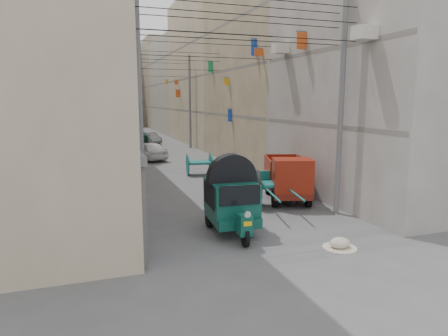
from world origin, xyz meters
name	(u,v)px	position (x,y,z in m)	size (l,w,h in m)	color
ground	(358,305)	(0.00, 0.00, 0.00)	(140.00, 140.00, 0.00)	#4E4E51
building_row_left	(50,75)	(-8.00, 34.13, 6.46)	(8.00, 62.00, 14.00)	#BCAA8E
building_row_right	(216,78)	(8.00, 34.13, 6.46)	(8.00, 62.00, 14.00)	#ABA5A0
end_cap_building	(115,87)	(0.00, 66.00, 6.50)	(22.00, 10.00, 13.00)	tan
shutters_left	(120,167)	(-3.92, 10.38, 1.49)	(0.18, 14.40, 2.88)	#4C4C51
signboards	(162,112)	(-0.01, 21.66, 3.43)	(8.22, 40.52, 5.67)	#D45018
ac_units	(321,16)	(3.65, 7.67, 7.43)	(0.70, 6.55, 3.35)	beige
utility_poles	(177,104)	(0.00, 17.00, 4.00)	(7.40, 22.20, 8.00)	slate
overhead_cables	(187,50)	(0.00, 14.40, 6.77)	(7.40, 22.52, 1.12)	black
auto_rickshaw	(232,197)	(-0.87, 5.29, 1.14)	(1.71, 2.81, 1.94)	black
tonga_cart	(273,187)	(1.80, 7.70, 0.77)	(1.86, 3.47, 1.49)	black
mini_truck	(289,180)	(2.68, 8.07, 0.94)	(2.57, 3.78, 1.95)	black
second_cart	(199,164)	(0.84, 15.24, 0.66)	(1.54, 1.40, 1.23)	#166360
feed_sack	(340,243)	(1.59, 2.90, 0.15)	(0.61, 0.49, 0.31)	beige
horse	(240,193)	(0.08, 7.00, 0.84)	(0.91, 2.00, 1.69)	maroon
distant_car_white	(148,151)	(-1.06, 22.08, 0.66)	(1.55, 3.86, 1.31)	white
distant_car_grey	(151,138)	(0.86, 33.11, 0.54)	(1.15, 3.30, 1.09)	#5B605F
distant_car_green	(140,137)	(-0.03, 34.23, 0.57)	(1.59, 3.91, 1.13)	#1A4E37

